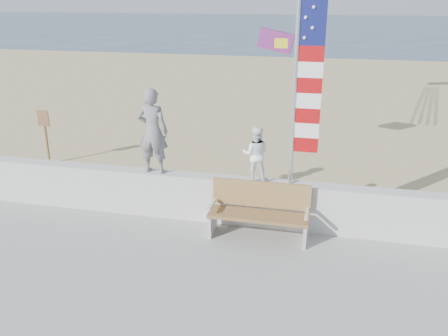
{
  "coord_description": "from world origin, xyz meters",
  "views": [
    {
      "loc": [
        2.06,
        -6.16,
        4.35
      ],
      "look_at": [
        0.2,
        1.8,
        1.35
      ],
      "focal_mm": 38.0,
      "sensor_mm": 36.0,
      "label": 1
    }
  ],
  "objects": [
    {
      "name": "ground",
      "position": [
        0.0,
        0.0,
        0.0
      ],
      "size": [
        220.0,
        220.0,
        0.0
      ],
      "primitive_type": "plane",
      "color": "#2E445C",
      "rests_on": "ground"
    },
    {
      "name": "bench",
      "position": [
        0.92,
        1.55,
        0.69
      ],
      "size": [
        1.8,
        0.57,
        1.0
      ],
      "color": "olive",
      "rests_on": "boardwalk"
    },
    {
      "name": "flag",
      "position": [
        1.53,
        2.0,
        2.99
      ],
      "size": [
        0.5,
        0.08,
        3.5
      ],
      "color": "silver",
      "rests_on": "seawall"
    },
    {
      "name": "adult",
      "position": [
        -1.24,
        2.0,
        1.91
      ],
      "size": [
        0.61,
        0.41,
        1.65
      ],
      "primitive_type": "imported",
      "rotation": [
        0.0,
        0.0,
        3.12
      ],
      "color": "slate",
      "rests_on": "seawall"
    },
    {
      "name": "seawall",
      "position": [
        0.0,
        2.0,
        0.63
      ],
      "size": [
        30.0,
        0.35,
        0.9
      ],
      "primitive_type": "cube",
      "color": "beige",
      "rests_on": "boardwalk"
    },
    {
      "name": "sand",
      "position": [
        0.0,
        9.0,
        0.04
      ],
      "size": [
        90.0,
        40.0,
        0.08
      ],
      "primitive_type": "cube",
      "color": "tan",
      "rests_on": "ground"
    },
    {
      "name": "sign",
      "position": [
        -5.24,
        4.45,
        0.94
      ],
      "size": [
        0.32,
        0.07,
        1.46
      ],
      "color": "olive",
      "rests_on": "sand"
    },
    {
      "name": "parafoil_kite",
      "position": [
        0.55,
        6.15,
        3.24
      ],
      "size": [
        0.95,
        0.25,
        0.65
      ],
      "color": "red",
      "rests_on": "ground"
    },
    {
      "name": "child",
      "position": [
        0.75,
        2.0,
        1.6
      ],
      "size": [
        0.53,
        0.43,
        1.03
      ],
      "primitive_type": "imported",
      "rotation": [
        0.0,
        0.0,
        3.22
      ],
      "color": "white",
      "rests_on": "seawall"
    }
  ]
}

